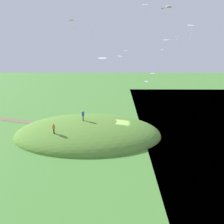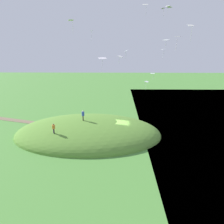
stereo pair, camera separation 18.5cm
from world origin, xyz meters
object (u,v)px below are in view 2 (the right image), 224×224
mooring_post (147,141)px  kite_12 (145,5)px  kite_0 (163,9)px  kite_3 (102,59)px  person_near_shore (54,127)px  kite_9 (178,37)px  kite_13 (166,40)px  kite_8 (92,32)px  kite_10 (163,51)px  kite_11 (153,74)px  kite_5 (147,82)px  person_watching_kites (83,114)px  kite_4 (71,21)px  kite_7 (191,27)px  kite_2 (126,51)px  kite_6 (169,7)px  kite_1 (120,57)px

mooring_post → kite_12: bearing=-89.7°
kite_0 → kite_3: size_ratio=0.65×
person_near_shore → kite_9: bearing=68.3°
person_near_shore → kite_13: size_ratio=1.12×
kite_0 → kite_12: kite_12 is taller
kite_8 → kite_10: kite_8 is taller
kite_0 → kite_10: (-0.65, -1.28, -7.45)m
kite_11 → kite_13: bearing=172.6°
kite_3 → kite_5: kite_3 is taller
person_watching_kites → kite_9: 20.22m
kite_4 → kite_7: kite_4 is taller
kite_7 → kite_4: bearing=-13.9°
kite_2 → kite_13: bearing=130.5°
kite_0 → kite_12: 4.21m
kite_0 → kite_6: kite_6 is taller
kite_10 → kite_13: (0.73, 6.41, 2.04)m
kite_9 → kite_3: bearing=9.2°
kite_5 → kite_12: kite_12 is taller
kite_4 → mooring_post: bearing=166.3°
person_near_shore → kite_4: size_ratio=0.83×
kite_12 → person_near_shore: bearing=33.3°
kite_13 → mooring_post: kite_13 is taller
kite_3 → kite_11: bearing=-148.9°
kite_11 → mooring_post: (1.40, 6.61, -10.11)m
person_near_shore → kite_5: 19.69m
person_watching_kites → kite_7: (-16.00, 5.27, 14.35)m
kite_2 → kite_9: 13.34m
kite_3 → kite_9: (-11.87, -1.93, 3.16)m
kite_2 → kite_9: bearing=126.1°
kite_5 → kite_0: bearing=-146.9°
kite_7 → kite_11: 11.61m
kite_2 → kite_4: bearing=50.6°
kite_4 → kite_2: bearing=-129.4°
kite_7 → kite_10: kite_7 is taller
kite_1 → kite_3: kite_3 is taller
kite_4 → kite_9: kite_4 is taller
person_watching_kites → kite_0: size_ratio=1.23×
person_watching_kites → kite_11: size_ratio=1.72×
kite_1 → kite_4: kite_4 is taller
kite_4 → kite_6: kite_6 is taller
person_near_shore → kite_12: 26.13m
person_watching_kites → kite_3: size_ratio=0.81×
kite_10 → kite_12: size_ratio=0.87×
kite_4 → kite_8: 12.47m
person_watching_kites → kite_0: bearing=129.6°
kite_5 → kite_9: bearing=120.9°
kite_3 → kite_10: bearing=-134.9°
kite_12 → kite_5: bearing=-146.6°
kite_10 → kite_11: kite_10 is taller
person_near_shore → kite_6: size_ratio=1.31×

